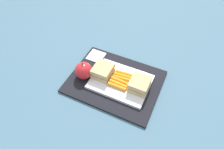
{
  "coord_description": "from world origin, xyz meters",
  "views": [
    {
      "loc": [
        -0.21,
        0.46,
        0.65
      ],
      "look_at": [
        0.01,
        0.0,
        0.04
      ],
      "focal_mm": 32.28,
      "sensor_mm": 36.0,
      "label": 1
    }
  ],
  "objects_px": {
    "food_tray": "(120,82)",
    "paper_napkin": "(96,56)",
    "carrot_sticks_bundle": "(121,80)",
    "sandwich_half_left": "(140,84)",
    "apple": "(84,71)",
    "sandwich_half_right": "(103,71)"
  },
  "relations": [
    {
      "from": "food_tray",
      "to": "sandwich_half_left",
      "type": "bearing_deg",
      "value": 180.0
    },
    {
      "from": "carrot_sticks_bundle",
      "to": "paper_napkin",
      "type": "relative_size",
      "value": 1.24
    },
    {
      "from": "carrot_sticks_bundle",
      "to": "paper_napkin",
      "type": "xyz_separation_m",
      "value": [
        0.16,
        -0.09,
        -0.02
      ]
    },
    {
      "from": "sandwich_half_left",
      "to": "food_tray",
      "type": "bearing_deg",
      "value": 0.0
    },
    {
      "from": "apple",
      "to": "food_tray",
      "type": "bearing_deg",
      "value": -167.46
    },
    {
      "from": "carrot_sticks_bundle",
      "to": "apple",
      "type": "height_order",
      "value": "apple"
    },
    {
      "from": "sandwich_half_left",
      "to": "paper_napkin",
      "type": "distance_m",
      "value": 0.26
    },
    {
      "from": "food_tray",
      "to": "paper_napkin",
      "type": "distance_m",
      "value": 0.18
    },
    {
      "from": "sandwich_half_right",
      "to": "carrot_sticks_bundle",
      "type": "xyz_separation_m",
      "value": [
        -0.08,
        -0.0,
        -0.02
      ]
    },
    {
      "from": "apple",
      "to": "paper_napkin",
      "type": "distance_m",
      "value": 0.13
    },
    {
      "from": "food_tray",
      "to": "apple",
      "type": "bearing_deg",
      "value": 12.54
    },
    {
      "from": "food_tray",
      "to": "carrot_sticks_bundle",
      "type": "xyz_separation_m",
      "value": [
        -0.0,
        -0.0,
        0.01
      ]
    },
    {
      "from": "sandwich_half_right",
      "to": "apple",
      "type": "bearing_deg",
      "value": 25.34
    },
    {
      "from": "sandwich_half_left",
      "to": "sandwich_half_right",
      "type": "xyz_separation_m",
      "value": [
        0.16,
        0.0,
        0.0
      ]
    },
    {
      "from": "food_tray",
      "to": "paper_napkin",
      "type": "xyz_separation_m",
      "value": [
        0.16,
        -0.09,
        -0.0
      ]
    },
    {
      "from": "carrot_sticks_bundle",
      "to": "apple",
      "type": "relative_size",
      "value": 1.06
    },
    {
      "from": "sandwich_half_right",
      "to": "paper_napkin",
      "type": "relative_size",
      "value": 1.14
    },
    {
      "from": "sandwich_half_left",
      "to": "apple",
      "type": "distance_m",
      "value": 0.23
    },
    {
      "from": "carrot_sticks_bundle",
      "to": "paper_napkin",
      "type": "height_order",
      "value": "carrot_sticks_bundle"
    },
    {
      "from": "paper_napkin",
      "to": "carrot_sticks_bundle",
      "type": "bearing_deg",
      "value": 150.36
    },
    {
      "from": "carrot_sticks_bundle",
      "to": "sandwich_half_left",
      "type": "bearing_deg",
      "value": 179.9
    },
    {
      "from": "carrot_sticks_bundle",
      "to": "apple",
      "type": "bearing_deg",
      "value": 12.56
    }
  ]
}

